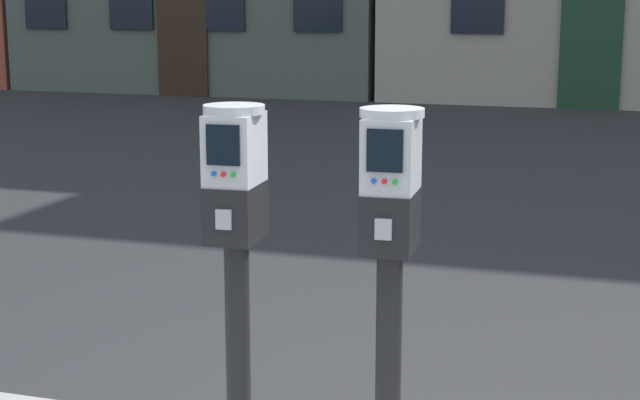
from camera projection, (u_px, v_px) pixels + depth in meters
name	position (u px, v px, depth m)	size (l,w,h in m)	color
parking_meter_near_kerb	(236.00, 224.00, 3.58)	(0.23, 0.26, 1.36)	black
parking_meter_twin_adjacent	(390.00, 233.00, 3.41)	(0.23, 0.26, 1.37)	black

